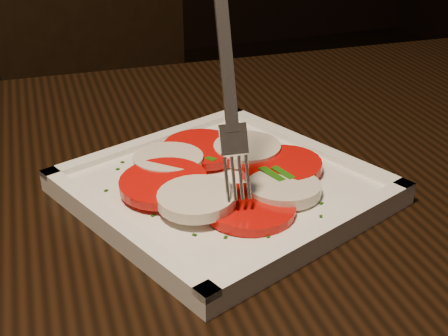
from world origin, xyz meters
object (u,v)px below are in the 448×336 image
plate (224,190)px  chair (117,112)px  table (281,269)px  fork (224,70)px

plate → chair: bearing=86.8°
table → chair: (-0.02, 0.77, -0.12)m
chair → fork: 0.86m
table → plate: (-0.06, 0.00, 0.11)m
table → fork: size_ratio=6.49×
fork → table: bearing=19.3°
chair → fork: bearing=-104.0°
table → plate: bearing=179.3°
table → chair: size_ratio=1.34×
chair → plate: 0.81m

